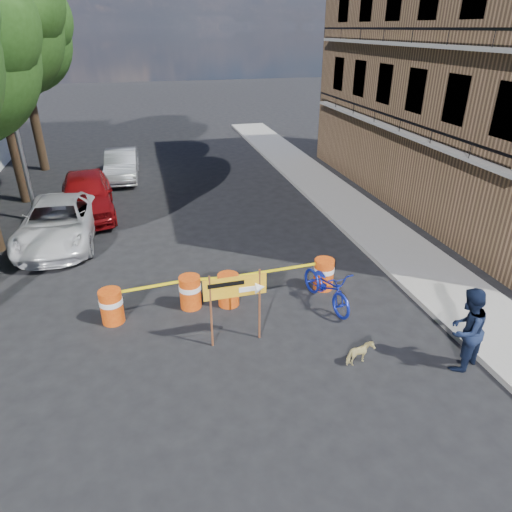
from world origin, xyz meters
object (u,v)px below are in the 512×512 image
barrel_far_right (324,273)px  dog (360,354)px  barrel_far_left (112,306)px  barrel_mid_left (190,291)px  barrel_mid_right (228,289)px  suv_white (59,222)px  sedan_silver (122,165)px  pedestrian (466,330)px  detour_sign (243,291)px  sedan_red (86,194)px  bicycle (328,269)px

barrel_far_right → dog: 3.32m
barrel_far_left → dog: size_ratio=1.41×
barrel_far_right → barrel_mid_left: bearing=-179.1°
barrel_mid_right → barrel_far_right: size_ratio=1.00×
barrel_mid_left → barrel_far_right: (3.78, 0.06, 0.00)m
suv_white → sedan_silver: suv_white is taller
barrel_mid_left → suv_white: suv_white is taller
barrel_mid_right → suv_white: size_ratio=0.17×
suv_white → barrel_mid_left: bearing=-51.2°
pedestrian → dog: (-2.08, 0.60, -0.70)m
barrel_mid_left → barrel_mid_right: (1.00, -0.13, 0.00)m
barrel_far_left → detour_sign: detour_sign is taller
dog → barrel_far_right: bearing=-23.8°
pedestrian → suv_white: bearing=-69.3°
barrel_mid_left → detour_sign: size_ratio=0.48×
barrel_mid_left → barrel_mid_right: bearing=-7.2°
suv_white → sedan_red: bearing=76.2°
barrel_mid_right → sedan_silver: sedan_silver is taller
barrel_far_left → barrel_far_right: size_ratio=1.00×
barrel_far_left → dog: (5.32, -3.02, -0.20)m
barrel_mid_right → suv_white: (-4.85, 5.39, 0.25)m
barrel_mid_left → sedan_silver: 12.55m
sedan_silver → pedestrian: bearing=-63.9°
barrel_mid_left → sedan_red: bearing=111.9°
barrel_far_left → suv_white: bearing=108.8°
detour_sign → suv_white: detour_sign is taller
barrel_far_left → barrel_mid_right: bearing=1.6°
barrel_mid_left → detour_sign: bearing=-59.6°
dog → sedan_silver: bearing=2.2°
detour_sign → suv_white: bearing=123.3°
barrel_mid_right → sedan_silver: 12.86m
barrel_far_left → barrel_far_right: bearing=2.7°
barrel_far_right → pedestrian: bearing=-67.2°
barrel_far_left → detour_sign: 3.53m
barrel_mid_left → sedan_silver: bearing=98.5°
dog → sedan_red: (-6.46, 10.98, 0.56)m
bicycle → sedan_red: bicycle is taller
barrel_mid_left → barrel_far_right: 3.78m
bicycle → sedan_silver: bicycle is taller
sedan_silver → sedan_red: bearing=-103.2°
detour_sign → sedan_red: size_ratio=0.38×
suv_white → dog: bearing=-47.2°
detour_sign → bicycle: bicycle is taller
barrel_far_right → sedan_silver: 13.58m
bicycle → sedan_red: bearing=116.8°
detour_sign → suv_white: size_ratio=0.36×
detour_sign → sedan_silver: (-2.90, 14.19, -0.68)m
barrel_mid_right → barrel_mid_left: bearing=172.8°
barrel_mid_right → detour_sign: bearing=-88.4°
bicycle → sedan_silver: bearing=101.0°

